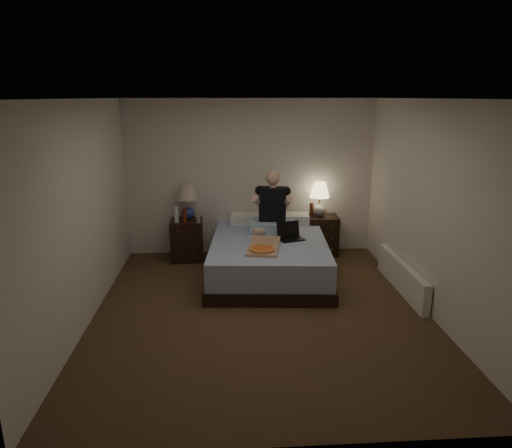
{
  "coord_description": "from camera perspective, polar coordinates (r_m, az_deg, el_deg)",
  "views": [
    {
      "loc": [
        -0.4,
        -5.05,
        2.52
      ],
      "look_at": [
        0.0,
        0.9,
        0.85
      ],
      "focal_mm": 32.0,
      "sensor_mm": 36.0,
      "label": 1
    }
  ],
  "objects": [
    {
      "name": "wall_left",
      "position": [
        5.45,
        -20.8,
        1.12
      ],
      "size": [
        0.0,
        4.5,
        2.5
      ],
      "primitive_type": "cube",
      "rotation": [
        1.57,
        0.0,
        1.57
      ],
      "color": "white",
      "rests_on": "ground"
    },
    {
      "name": "laptop",
      "position": [
        6.52,
        4.45,
        -0.97
      ],
      "size": [
        0.41,
        0.37,
        0.24
      ],
      "primitive_type": null,
      "rotation": [
        0.0,
        0.0,
        0.29
      ],
      "color": "black",
      "rests_on": "bed"
    },
    {
      "name": "lamp_left",
      "position": [
        7.26,
        -8.59,
        2.79
      ],
      "size": [
        0.41,
        0.41,
        0.56
      ],
      "primitive_type": null,
      "rotation": [
        0.0,
        0.0,
        -0.32
      ],
      "color": "navy",
      "rests_on": "nightstand_left"
    },
    {
      "name": "pizza_box",
      "position": [
        6.0,
        0.79,
        -3.23
      ],
      "size": [
        0.54,
        0.82,
        0.08
      ],
      "primitive_type": null,
      "rotation": [
        0.0,
        0.0,
        -0.19
      ],
      "color": "tan",
      "rests_on": "bed"
    },
    {
      "name": "beer_bottle_left",
      "position": [
        7.11,
        -8.92,
        1.14
      ],
      "size": [
        0.06,
        0.06,
        0.23
      ],
      "primitive_type": "cylinder",
      "color": "#5F220D",
      "rests_on": "nightstand_left"
    },
    {
      "name": "soda_can",
      "position": [
        7.06,
        -7.25,
        0.56
      ],
      "size": [
        0.07,
        0.07,
        0.1
      ],
      "primitive_type": "cylinder",
      "color": "#AEADA9",
      "rests_on": "nightstand_left"
    },
    {
      "name": "wall_back",
      "position": [
        7.42,
        -0.7,
        5.79
      ],
      "size": [
        4.0,
        0.0,
        2.5
      ],
      "primitive_type": "cube",
      "rotation": [
        1.57,
        0.0,
        0.0
      ],
      "color": "white",
      "rests_on": "ground"
    },
    {
      "name": "person",
      "position": [
        6.82,
        2.08,
        2.81
      ],
      "size": [
        0.73,
        0.62,
        0.93
      ],
      "primitive_type": null,
      "rotation": [
        0.0,
        0.0,
        -0.16
      ],
      "color": "black",
      "rests_on": "bed"
    },
    {
      "name": "nightstand_right",
      "position": [
        7.6,
        8.23,
        -1.35
      ],
      "size": [
        0.51,
        0.46,
        0.64
      ],
      "primitive_type": "cube",
      "rotation": [
        0.0,
        0.0,
        -0.03
      ],
      "color": "black",
      "rests_on": "floor"
    },
    {
      "name": "bed",
      "position": [
        6.66,
        1.61,
        -4.12
      ],
      "size": [
        1.79,
        2.28,
        0.54
      ],
      "primitive_type": "cube",
      "rotation": [
        0.0,
        0.0,
        -0.08
      ],
      "color": "#5472A8",
      "rests_on": "floor"
    },
    {
      "name": "lamp_right",
      "position": [
        7.43,
        7.93,
        3.06
      ],
      "size": [
        0.35,
        0.35,
        0.56
      ],
      "primitive_type": null,
      "rotation": [
        0.0,
        0.0,
        -0.11
      ],
      "color": "gray",
      "rests_on": "nightstand_right"
    },
    {
      "name": "wall_front",
      "position": [
        3.1,
        3.94,
        -8.57
      ],
      "size": [
        4.0,
        0.0,
        2.5
      ],
      "primitive_type": "cube",
      "rotation": [
        -1.57,
        0.0,
        0.0
      ],
      "color": "white",
      "rests_on": "ground"
    },
    {
      "name": "nightstand_left",
      "position": [
        7.33,
        -8.62,
        -1.97
      ],
      "size": [
        0.52,
        0.47,
        0.65
      ],
      "primitive_type": "cube",
      "rotation": [
        0.0,
        0.0,
        0.04
      ],
      "color": "black",
      "rests_on": "floor"
    },
    {
      "name": "floor",
      "position": [
        5.66,
        0.62,
        -10.8
      ],
      "size": [
        4.0,
        4.5,
        0.0
      ],
      "primitive_type": "cube",
      "color": "brown",
      "rests_on": "ground"
    },
    {
      "name": "water_bottle",
      "position": [
        7.11,
        -9.93,
        1.18
      ],
      "size": [
        0.07,
        0.07,
        0.25
      ],
      "primitive_type": "cylinder",
      "color": "silver",
      "rests_on": "nightstand_left"
    },
    {
      "name": "wall_right",
      "position": [
        5.74,
        21.01,
        1.79
      ],
      "size": [
        0.0,
        4.5,
        2.5
      ],
      "primitive_type": "cube",
      "rotation": [
        1.57,
        0.0,
        -1.57
      ],
      "color": "white",
      "rests_on": "ground"
    },
    {
      "name": "radiator",
      "position": [
        6.44,
        17.76,
        -6.26
      ],
      "size": [
        0.1,
        1.6,
        0.4
      ],
      "primitive_type": "cube",
      "color": "white",
      "rests_on": "floor"
    },
    {
      "name": "beer_bottle_right",
      "position": [
        7.43,
        6.93,
        1.78
      ],
      "size": [
        0.06,
        0.06,
        0.23
      ],
      "primitive_type": "cylinder",
      "color": "#53240B",
      "rests_on": "nightstand_right"
    },
    {
      "name": "ceiling",
      "position": [
        5.07,
        0.71,
        15.41
      ],
      "size": [
        4.0,
        4.5,
        0.0
      ],
      "primitive_type": "cube",
      "rotation": [
        3.14,
        0.0,
        0.0
      ],
      "color": "white",
      "rests_on": "ground"
    }
  ]
}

